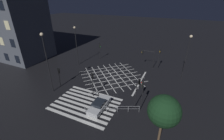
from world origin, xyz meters
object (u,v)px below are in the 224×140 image
(traffic_light_ne_main, at_px, (147,55))
(traffic_light_median_south, at_px, (93,80))
(street_lamp_east, at_px, (76,39))
(waiting_car, at_px, (99,105))
(traffic_light_sw_cross, at_px, (59,74))
(traffic_light_se_cross, at_px, (138,87))
(street_lamp_west, at_px, (46,54))
(street_tree_near, at_px, (164,111))
(street_lamp_far, at_px, (188,49))
(traffic_light_se_main, at_px, (142,90))
(traffic_light_ne_cross, at_px, (159,55))
(traffic_light_nw_main, at_px, (100,48))

(traffic_light_ne_main, relative_size, traffic_light_median_south, 0.96)
(street_lamp_east, xyz_separation_m, waiting_car, (12.22, -11.72, -5.69))
(traffic_light_sw_cross, bearing_deg, traffic_light_se_cross, -86.29)
(traffic_light_sw_cross, xyz_separation_m, waiting_car, (9.35, -2.47, -1.94))
(traffic_light_ne_main, bearing_deg, street_lamp_west, 53.16)
(traffic_light_ne_main, xyz_separation_m, street_tree_near, (5.83, -19.02, 1.24))
(traffic_light_sw_cross, distance_m, street_lamp_far, 23.73)
(traffic_light_se_main, height_order, street_lamp_east, street_lamp_east)
(traffic_light_se_main, height_order, street_lamp_far, street_lamp_far)
(traffic_light_ne_cross, distance_m, traffic_light_nw_main, 14.71)
(traffic_light_nw_main, relative_size, street_lamp_west, 0.41)
(traffic_light_se_main, distance_m, street_lamp_far, 13.57)
(traffic_light_ne_cross, xyz_separation_m, street_lamp_east, (-17.70, -5.62, 3.05))
(traffic_light_ne_cross, xyz_separation_m, street_lamp_west, (-14.95, -16.72, 3.63))
(traffic_light_median_south, distance_m, street_lamp_west, 8.25)
(traffic_light_se_main, bearing_deg, street_lamp_far, -113.00)
(traffic_light_sw_cross, relative_size, street_tree_near, 0.60)
(street_lamp_far, bearing_deg, traffic_light_median_south, -136.39)
(street_lamp_far, distance_m, waiting_car, 19.03)
(street_lamp_east, bearing_deg, traffic_light_median_south, -43.62)
(traffic_light_sw_cross, height_order, street_tree_near, street_tree_near)
(traffic_light_se_main, xyz_separation_m, street_tree_near, (3.32, -4.45, 1.01))
(traffic_light_nw_main, height_order, waiting_car, traffic_light_nw_main)
(traffic_light_sw_cross, xyz_separation_m, street_lamp_west, (-0.12, -1.85, 4.33))
(traffic_light_ne_main, height_order, street_lamp_far, street_lamp_far)
(traffic_light_sw_cross, xyz_separation_m, street_lamp_east, (-2.86, 9.25, 3.75))
(traffic_light_ne_main, height_order, traffic_light_se_cross, traffic_light_se_cross)
(traffic_light_ne_cross, relative_size, traffic_light_se_main, 1.01)
(traffic_light_ne_cross, bearing_deg, street_lamp_west, -41.80)
(street_tree_near, height_order, waiting_car, street_tree_near)
(traffic_light_sw_cross, bearing_deg, traffic_light_median_south, -90.68)
(traffic_light_sw_cross, xyz_separation_m, street_tree_near, (18.10, -4.32, 1.67))
(street_lamp_east, bearing_deg, traffic_light_ne_cross, 17.63)
(traffic_light_median_south, relative_size, street_lamp_west, 0.42)
(street_tree_near, bearing_deg, street_lamp_west, 172.28)
(traffic_light_se_cross, bearing_deg, traffic_light_nw_main, 45.29)
(traffic_light_median_south, bearing_deg, street_lamp_east, 46.38)
(street_lamp_west, xyz_separation_m, waiting_car, (9.47, -0.62, -6.28))
(traffic_light_se_main, relative_size, waiting_car, 1.03)
(traffic_light_ne_main, xyz_separation_m, street_lamp_west, (-12.39, -16.55, 3.91))
(traffic_light_sw_cross, relative_size, traffic_light_se_cross, 0.87)
(traffic_light_sw_cross, relative_size, traffic_light_se_main, 0.79)
(traffic_light_se_main, xyz_separation_m, street_lamp_west, (-14.90, -1.98, 3.68))
(traffic_light_se_main, bearing_deg, traffic_light_nw_main, -44.67)
(traffic_light_se_cross, distance_m, traffic_light_se_main, 1.14)
(street_lamp_far, xyz_separation_m, street_tree_near, (-1.85, -16.64, -1.95))
(traffic_light_ne_main, distance_m, street_lamp_far, 8.65)
(traffic_light_sw_cross, distance_m, street_tree_near, 18.68)
(street_lamp_far, bearing_deg, traffic_light_se_main, -113.00)
(traffic_light_sw_cross, bearing_deg, traffic_light_nw_main, -0.52)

